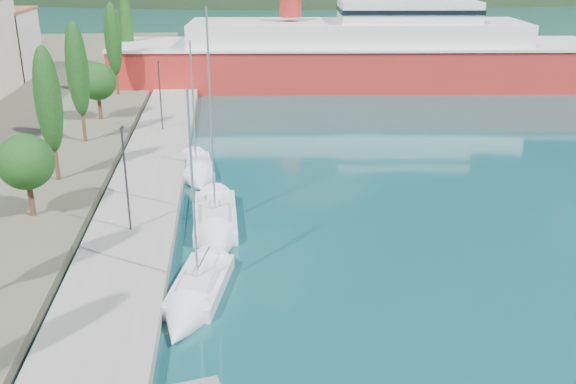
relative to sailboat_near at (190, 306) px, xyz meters
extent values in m
plane|color=#10484A|center=(5.23, 112.25, -0.31)|extent=(1400.00, 1400.00, 0.00)
cube|color=gray|center=(-3.77, 18.25, 0.09)|extent=(5.00, 88.00, 0.80)
cylinder|color=#47301E|center=(-10.03, 11.09, 1.45)|extent=(0.36, 0.36, 2.10)
sphere|color=#174114|center=(-10.03, 11.09, 3.84)|extent=(3.37, 3.37, 3.37)
cylinder|color=#47301E|center=(-10.03, 17.66, 1.43)|extent=(0.30, 0.30, 2.07)
ellipsoid|color=#174114|center=(-10.03, 17.66, 6.15)|extent=(1.80, 1.80, 7.36)
cylinder|color=#47301E|center=(-10.03, 27.36, 1.49)|extent=(0.30, 0.30, 2.19)
ellipsoid|color=#174114|center=(-10.03, 27.36, 6.48)|extent=(1.80, 1.80, 7.78)
cylinder|color=#47301E|center=(-10.03, 34.91, 1.50)|extent=(0.36, 0.36, 2.21)
sphere|color=#174114|center=(-10.03, 34.91, 4.02)|extent=(3.53, 3.53, 3.53)
cylinder|color=#47301E|center=(-10.03, 45.98, 1.49)|extent=(0.30, 0.30, 2.19)
ellipsoid|color=#174114|center=(-10.03, 45.98, 6.46)|extent=(1.80, 1.80, 7.76)
cylinder|color=#47301E|center=(-10.03, 56.44, 1.51)|extent=(0.30, 0.30, 2.23)
ellipsoid|color=#174114|center=(-10.03, 56.44, 6.58)|extent=(1.80, 1.80, 7.91)
cylinder|color=#2D2D33|center=(-3.77, 8.16, 3.49)|extent=(0.12, 0.12, 6.00)
cube|color=#2D2D33|center=(-3.77, 8.41, 6.49)|extent=(0.15, 0.50, 0.12)
cylinder|color=#2D2D33|center=(-3.77, 30.13, 3.49)|extent=(0.12, 0.12, 6.00)
cube|color=#2D2D33|center=(-3.77, 30.38, 6.49)|extent=(0.15, 0.50, 0.12)
cube|color=silver|center=(0.41, 1.88, -0.05)|extent=(3.50, 6.09, 0.92)
cube|color=silver|center=(0.33, 1.50, 0.56)|extent=(1.86, 2.54, 0.36)
cylinder|color=silver|center=(0.33, 1.50, 5.24)|extent=(0.12, 0.12, 9.67)
cone|color=silver|center=(-0.37, -1.71, -0.05)|extent=(2.86, 3.11, 2.34)
cube|color=silver|center=(1.09, 10.46, -0.03)|extent=(2.66, 7.17, 1.01)
cube|color=silver|center=(1.10, 9.99, 0.65)|extent=(1.58, 2.87, 0.39)
cylinder|color=silver|center=(1.10, 9.99, 6.63)|extent=(0.12, 0.12, 12.31)
cone|color=silver|center=(1.15, 5.90, -0.03)|extent=(2.61, 3.36, 2.57)
cube|color=silver|center=(-0.45, 20.43, -0.05)|extent=(2.92, 5.62, 0.93)
cube|color=silver|center=(-0.41, 20.07, 0.57)|extent=(1.64, 2.30, 0.36)
cylinder|color=silver|center=(-0.41, 20.07, 5.04)|extent=(0.12, 0.12, 9.25)
cone|color=silver|center=(-0.08, 17.00, -0.05)|extent=(2.62, 2.75, 2.36)
cube|color=#AE231E|center=(18.12, 51.94, 1.92)|extent=(59.35, 16.75, 5.66)
cube|color=silver|center=(18.12, 51.94, 4.74)|extent=(59.79, 17.15, 0.30)
cube|color=silver|center=(18.12, 51.94, 5.96)|extent=(41.09, 13.25, 3.03)
cube|color=silver|center=(24.16, 51.46, 8.68)|extent=(16.95, 8.80, 2.42)
cylinder|color=#AE231E|center=(10.07, 52.58, 9.39)|extent=(2.63, 2.63, 2.83)
camera|label=1|loc=(2.02, -26.58, 15.79)|focal=40.00mm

